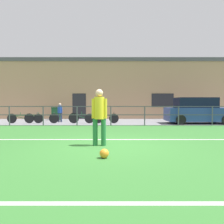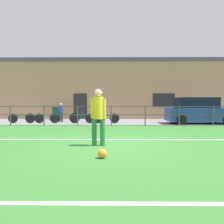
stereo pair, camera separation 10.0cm
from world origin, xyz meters
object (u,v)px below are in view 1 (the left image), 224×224
object	(u,v)px
spectator_child	(60,111)
bicycle_parked_2	(86,118)
soccer_ball_match	(104,153)
player_striker	(99,114)
bicycle_parked_0	(25,118)
bicycle_parked_3	(102,118)
bicycle_parked_1	(42,118)
trash_bin_0	(56,113)
parked_car_red	(197,111)

from	to	relation	value
spectator_child	bicycle_parked_2	size ratio (longest dim) A/B	0.58
soccer_ball_match	spectator_child	distance (m)	10.28
player_striker	spectator_child	bearing A→B (deg)	115.33
bicycle_parked_0	bicycle_parked_3	bearing A→B (deg)	0.00
soccer_ball_match	bicycle_parked_2	distance (m)	8.88
soccer_ball_match	bicycle_parked_1	xyz separation A→B (m)	(-4.37, 8.75, 0.24)
spectator_child	trash_bin_0	bearing A→B (deg)	-49.45
bicycle_parked_1	bicycle_parked_2	size ratio (longest dim) A/B	1.00
player_striker	bicycle_parked_1	distance (m)	8.34
bicycle_parked_0	trash_bin_0	xyz separation A→B (m)	(1.31, 2.79, 0.17)
player_striker	bicycle_parked_3	world-z (taller)	player_striker
spectator_child	parked_car_red	size ratio (longest dim) A/B	0.32
bicycle_parked_2	soccer_ball_match	bearing A→B (deg)	-80.26
parked_car_red	bicycle_parked_1	bearing A→B (deg)	179.33
trash_bin_0	bicycle_parked_1	bearing A→B (deg)	-94.93
parked_car_red	bicycle_parked_2	size ratio (longest dim) A/B	1.81
bicycle_parked_3	soccer_ball_match	bearing A→B (deg)	-86.83
parked_car_red	bicycle_parked_2	xyz separation A→B (m)	(-7.16, 0.12, -0.43)
bicycle_parked_1	player_striker	bearing A→B (deg)	-59.95
player_striker	trash_bin_0	world-z (taller)	player_striker
bicycle_parked_2	bicycle_parked_0	bearing A→B (deg)	180.00
spectator_child	bicycle_parked_0	bearing A→B (deg)	43.59
player_striker	bicycle_parked_2	bearing A→B (deg)	104.07
player_striker	spectator_child	world-z (taller)	player_striker
soccer_ball_match	bicycle_parked_2	xyz separation A→B (m)	(-1.50, 8.75, 0.26)
bicycle_parked_0	bicycle_parked_2	bearing A→B (deg)	-0.00
player_striker	bicycle_parked_1	world-z (taller)	player_striker
soccer_ball_match	parked_car_red	bearing A→B (deg)	56.74
parked_car_red	bicycle_parked_0	bearing A→B (deg)	179.39
player_striker	soccer_ball_match	distance (m)	1.81
soccer_ball_match	trash_bin_0	bearing A→B (deg)	109.69
soccer_ball_match	spectator_child	world-z (taller)	spectator_child
player_striker	parked_car_red	xyz separation A→B (m)	(5.87, 7.08, -0.21)
bicycle_parked_0	bicycle_parked_3	distance (m)	4.95
parked_car_red	trash_bin_0	xyz separation A→B (m)	(-9.79, 2.91, -0.28)
soccer_ball_match	bicycle_parked_1	bearing A→B (deg)	116.55
bicycle_parked_0	bicycle_parked_1	xyz separation A→B (m)	(1.07, 0.00, 0.01)
bicycle_parked_3	trash_bin_0	size ratio (longest dim) A/B	2.25
bicycle_parked_2	bicycle_parked_3	world-z (taller)	bicycle_parked_2
bicycle_parked_2	bicycle_parked_3	xyz separation A→B (m)	(1.02, 0.00, -0.03)
spectator_child	bicycle_parked_0	world-z (taller)	spectator_child
bicycle_parked_0	bicycle_parked_2	size ratio (longest dim) A/B	1.04
bicycle_parked_2	bicycle_parked_3	size ratio (longest dim) A/B	1.02
bicycle_parked_1	spectator_child	bearing A→B (deg)	43.66
soccer_ball_match	bicycle_parked_2	size ratio (longest dim) A/B	0.10
player_striker	spectator_child	xyz separation A→B (m)	(-3.19, 8.12, -0.25)
parked_car_red	bicycle_parked_2	world-z (taller)	parked_car_red
player_striker	bicycle_parked_1	size ratio (longest dim) A/B	0.79
parked_car_red	bicycle_parked_0	distance (m)	11.11
player_striker	bicycle_parked_3	size ratio (longest dim) A/B	0.80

